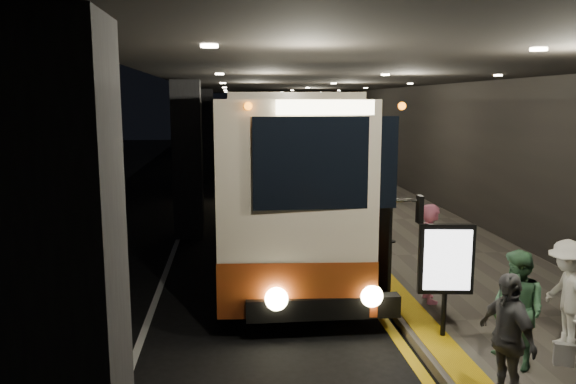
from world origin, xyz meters
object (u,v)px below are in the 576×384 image
bag_polka (564,354)px  info_sign (446,261)px  coach_main (286,177)px  coach_third (247,126)px  passenger_waiting_white (566,295)px  stanchion_post (390,266)px  passenger_boarding (431,253)px  passenger_waiting_green (518,310)px  passenger_waiting_grey (506,337)px  coach_second (258,140)px

bag_polka → info_sign: bearing=139.2°
coach_main → coach_third: coach_third is taller
passenger_waiting_white → stanchion_post: size_ratio=1.66×
passenger_boarding → passenger_waiting_white: passenger_boarding is taller
passenger_waiting_white → passenger_boarding: bearing=-141.1°
passenger_waiting_green → passenger_waiting_grey: 1.05m
coach_second → bag_polka: 21.62m
coach_main → info_sign: 6.67m
coach_third → passenger_boarding: bearing=-82.4°
passenger_boarding → coach_third: bearing=5.3°
passenger_boarding → passenger_waiting_grey: (-0.32, -3.51, -0.09)m
coach_main → passenger_waiting_white: bearing=-59.3°
coach_second → coach_third: (-0.07, 15.34, 0.01)m
coach_second → passenger_waiting_grey: size_ratio=7.61×
passenger_waiting_green → bag_polka: passenger_waiting_green is taller
coach_second → coach_main: bearing=-87.4°
coach_main → passenger_boarding: coach_main is taller
passenger_waiting_grey → passenger_waiting_green: bearing=133.3°
coach_second → coach_third: size_ratio=0.99×
passenger_waiting_grey → coach_second: bearing=173.2°
stanchion_post → passenger_waiting_white: bearing=-55.5°
passenger_boarding → passenger_waiting_grey: passenger_boarding is taller
coach_third → stanchion_post: coach_third is taller
coach_second → bag_polka: size_ratio=39.07×
coach_main → passenger_waiting_green: coach_main is taller
coach_main → coach_third: size_ratio=0.99×
coach_second → info_sign: size_ratio=6.91×
passenger_boarding → bag_polka: size_ratio=5.72×
passenger_waiting_grey → info_sign: info_sign is taller
passenger_waiting_white → info_sign: size_ratio=0.92×
passenger_waiting_green → passenger_waiting_white: 1.14m
passenger_waiting_grey → info_sign: bearing=168.7°
info_sign → passenger_boarding: bearing=85.2°
coach_third → info_sign: size_ratio=6.97×
coach_second → bag_polka: (3.24, -21.32, -1.56)m
coach_third → passenger_boarding: size_ratio=6.89×
stanchion_post → passenger_waiting_grey: bearing=-86.3°
coach_second → passenger_boarding: bearing=-80.7°
bag_polka → info_sign: size_ratio=0.18×
coach_second → passenger_waiting_white: coach_second is taller
bag_polka → stanchion_post: (-1.56, 3.31, 0.34)m
coach_third → bag_polka: 36.84m
passenger_boarding → stanchion_post: size_ratio=1.83×
passenger_boarding → stanchion_post: bearing=45.7°
coach_second → passenger_waiting_white: bearing=-77.9°
coach_main → bag_polka: size_ratio=38.98×
bag_polka → stanchion_post: 3.67m
passenger_boarding → stanchion_post: (-0.58, 0.60, -0.42)m
passenger_waiting_green → passenger_waiting_white: size_ratio=1.00×
passenger_waiting_grey → info_sign: size_ratio=0.91×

